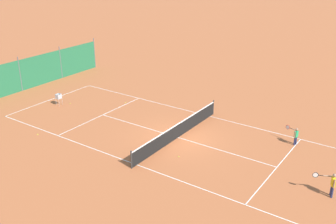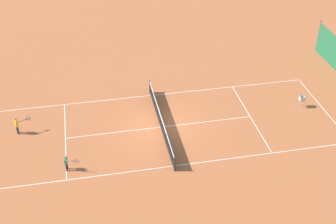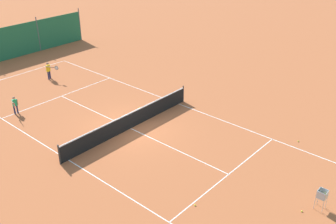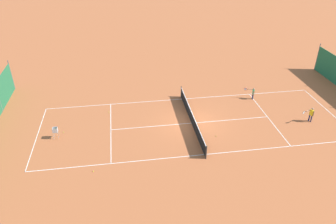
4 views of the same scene
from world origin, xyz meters
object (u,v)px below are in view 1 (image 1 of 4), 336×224
Objects in this scene: tennis_ball_by_net_left at (38,135)px; tennis_ball_far_corner at (179,157)px; tennis_ball_service_box at (126,103)px; ball_hopper at (58,97)px; tennis_ball_near_corner at (70,103)px; player_near_service at (295,135)px; tennis_net at (178,130)px; player_far_baseline at (332,183)px.

tennis_ball_far_corner is at bearing 106.56° from tennis_ball_by_net_left.
tennis_ball_service_box is 5.03m from ball_hopper.
tennis_ball_near_corner and tennis_ball_far_corner have the same top height.
player_near_service is at bearing 100.55° from tennis_ball_near_corner.
tennis_net is 8.92m from tennis_ball_by_net_left.
player_near_service reaches higher than tennis_ball_by_net_left.
tennis_ball_near_corner is 4.23m from tennis_ball_service_box.
tennis_ball_by_net_left is at bearing 26.25° from tennis_ball_near_corner.
tennis_ball_service_box is at bearing -87.69° from player_near_service.
tennis_net is 139.09× the size of tennis_ball_service_box.
player_far_baseline is (1.18, 9.43, 0.23)m from tennis_net.
player_near_service is (-3.21, 6.29, 0.14)m from tennis_net.
tennis_net is 139.09× the size of tennis_ball_by_net_left.
player_far_baseline reaches higher than tennis_ball_far_corner.
tennis_ball_near_corner is at bearing -91.06° from tennis_net.
tennis_ball_near_corner and tennis_ball_by_net_left have the same top height.
tennis_ball_by_net_left and tennis_ball_far_corner have the same top height.
tennis_ball_service_box is (-3.87, -15.99, -0.69)m from player_far_baseline.
player_far_baseline reaches higher than tennis_ball_service_box.
player_near_service is 16.43× the size of tennis_ball_far_corner.
player_far_baseline reaches higher than ball_hopper.
player_near_service reaches higher than tennis_ball_far_corner.
tennis_net is at bearing -97.15° from player_far_baseline.
tennis_ball_service_box is at bearing -120.94° from tennis_ball_far_corner.
ball_hopper is at bearing -32.85° from tennis_ball_near_corner.
player_near_service is 1.22× the size of ball_hopper.
ball_hopper is at bearing -145.99° from tennis_ball_by_net_left.
player_far_baseline reaches higher than tennis_ball_by_net_left.
tennis_ball_near_corner is 1.00× the size of tennis_ball_service_box.
tennis_net reaches higher than tennis_ball_by_net_left.
player_near_service is at bearing 117.06° from tennis_net.
tennis_ball_far_corner is 1.00× the size of tennis_ball_service_box.
ball_hopper reaches higher than tennis_ball_near_corner.
tennis_ball_service_box is (-7.45, 0.97, 0.00)m from tennis_ball_by_net_left.
tennis_ball_by_net_left is at bearing -73.44° from tennis_ball_far_corner.
tennis_ball_far_corner is at bearing -83.52° from player_far_baseline.
tennis_ball_by_net_left is at bearing -78.11° from player_far_baseline.
ball_hopper is at bearing -97.70° from tennis_ball_far_corner.
tennis_ball_service_box is (-4.78, -7.98, 0.00)m from tennis_ball_far_corner.
tennis_ball_service_box is at bearing 126.37° from tennis_ball_near_corner.
player_near_service is at bearing 92.31° from tennis_ball_service_box.
tennis_ball_near_corner is at bearing -153.75° from tennis_ball_by_net_left.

